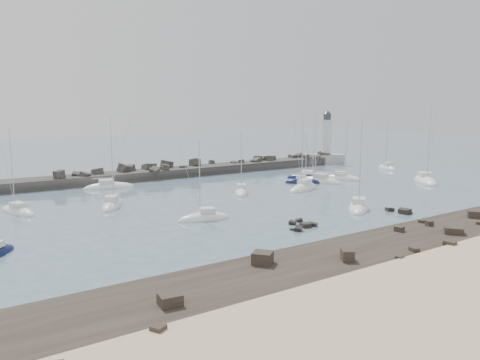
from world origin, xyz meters
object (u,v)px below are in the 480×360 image
(sailboat_6, at_px, (241,192))
(sailboat_11, at_px, (425,181))
(sailboat_9, at_px, (303,189))
(sailboat_7, at_px, (359,208))
(lighthouse, at_px, (326,151))
(sailboat_3, at_px, (113,206))
(sailboat_14, at_px, (303,182))
(sailboat_1, at_px, (18,212))
(sailboat_12, at_px, (387,168))
(sailboat_4, at_px, (109,187))
(sailboat_8, at_px, (309,178))
(sailboat_13, at_px, (342,179))
(sailboat_5, at_px, (204,219))
(sailboat_10, at_px, (318,182))

(sailboat_6, height_order, sailboat_11, sailboat_11)
(sailboat_9, bearing_deg, sailboat_7, -104.15)
(lighthouse, relative_size, sailboat_3, 1.11)
(sailboat_7, relative_size, sailboat_14, 1.26)
(sailboat_9, height_order, sailboat_14, sailboat_9)
(sailboat_1, xyz_separation_m, sailboat_12, (81.40, 1.88, 0.01))
(sailboat_4, bearing_deg, sailboat_1, -143.57)
(sailboat_12, bearing_deg, sailboat_7, -146.11)
(sailboat_3, bearing_deg, sailboat_8, 5.71)
(sailboat_8, distance_m, sailboat_12, 25.89)
(sailboat_8, distance_m, sailboat_13, 6.71)
(sailboat_1, bearing_deg, sailboat_5, -42.91)
(sailboat_6, height_order, sailboat_7, sailboat_7)
(sailboat_14, bearing_deg, sailboat_7, -111.97)
(sailboat_5, distance_m, sailboat_7, 22.84)
(sailboat_8, xyz_separation_m, sailboat_13, (4.53, -4.94, 0.01))
(sailboat_11, bearing_deg, sailboat_4, 152.59)
(sailboat_9, bearing_deg, sailboat_10, 29.85)
(sailboat_13, height_order, sailboat_14, sailboat_13)
(sailboat_9, xyz_separation_m, sailboat_11, (25.87, -6.91, -0.01))
(sailboat_1, distance_m, sailboat_3, 12.88)
(lighthouse, relative_size, sailboat_14, 1.34)
(sailboat_14, bearing_deg, sailboat_4, 154.75)
(sailboat_7, bearing_deg, sailboat_3, 143.18)
(sailboat_5, height_order, sailboat_12, sailboat_12)
(sailboat_6, xyz_separation_m, sailboat_11, (37.07, -10.23, 0.01))
(sailboat_11, bearing_deg, sailboat_10, 147.02)
(sailboat_6, distance_m, sailboat_12, 47.54)
(lighthouse, height_order, sailboat_14, lighthouse)
(lighthouse, distance_m, sailboat_4, 61.55)
(sailboat_7, height_order, sailboat_14, sailboat_7)
(lighthouse, bearing_deg, sailboat_14, -141.60)
(sailboat_5, bearing_deg, sailboat_6, 41.57)
(sailboat_6, relative_size, sailboat_14, 1.06)
(sailboat_3, bearing_deg, sailboat_4, 73.24)
(sailboat_9, height_order, sailboat_11, sailboat_11)
(sailboat_9, bearing_deg, lighthouse, 40.29)
(sailboat_3, bearing_deg, sailboat_6, -4.63)
(lighthouse, xyz_separation_m, sailboat_1, (-78.41, -19.42, -2.96))
(sailboat_6, bearing_deg, sailboat_10, 3.91)
(lighthouse, bearing_deg, sailboat_13, -128.13)
(sailboat_5, relative_size, sailboat_6, 0.99)
(sailboat_8, height_order, sailboat_10, sailboat_10)
(sailboat_1, height_order, sailboat_14, sailboat_1)
(sailboat_5, relative_size, sailboat_13, 0.90)
(sailboat_12, bearing_deg, sailboat_4, 170.37)
(sailboat_14, bearing_deg, sailboat_5, -153.43)
(sailboat_4, relative_size, sailboat_5, 1.25)
(sailboat_6, relative_size, sailboat_7, 0.84)
(sailboat_3, distance_m, sailboat_4, 16.79)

